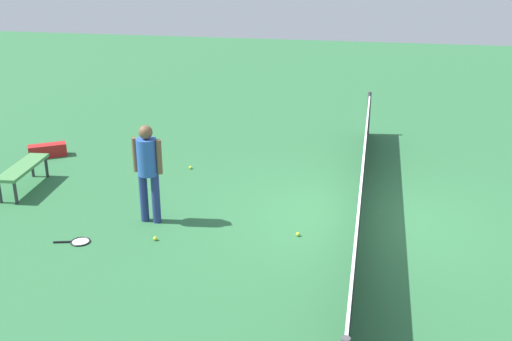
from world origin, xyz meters
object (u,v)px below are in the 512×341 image
(tennis_racket_near_player, at_px, (79,242))
(tennis_ball_midcourt, at_px, (191,167))
(player_near_side, at_px, (148,166))
(courtside_bench, at_px, (23,169))
(tennis_ball_near_player, at_px, (298,234))
(equipment_bag, at_px, (46,151))
(tennis_ball_by_net, at_px, (155,239))

(tennis_racket_near_player, bearing_deg, tennis_ball_midcourt, 167.75)
(tennis_racket_near_player, bearing_deg, player_near_side, 138.67)
(courtside_bench, bearing_deg, tennis_ball_near_player, 79.73)
(tennis_ball_near_player, height_order, courtside_bench, courtside_bench)
(tennis_ball_near_player, distance_m, equipment_bag, 6.61)
(tennis_ball_near_player, relative_size, tennis_ball_by_net, 1.00)
(tennis_racket_near_player, height_order, tennis_ball_by_net, tennis_ball_by_net)
(tennis_racket_near_player, height_order, courtside_bench, courtside_bench)
(tennis_ball_near_player, relative_size, courtside_bench, 0.04)
(tennis_racket_near_player, distance_m, equipment_bag, 4.52)
(tennis_racket_near_player, distance_m, tennis_ball_by_net, 1.21)
(tennis_ball_by_net, xyz_separation_m, tennis_ball_midcourt, (-3.27, -0.40, 0.00))
(tennis_ball_near_player, relative_size, equipment_bag, 0.08)
(tennis_ball_near_player, bearing_deg, tennis_racket_near_player, -75.28)
(player_near_side, xyz_separation_m, tennis_racket_near_player, (0.97, -0.86, -1.00))
(tennis_ball_by_net, relative_size, courtside_bench, 0.04)
(player_near_side, xyz_separation_m, courtside_bench, (-0.90, -2.88, -0.59))
(player_near_side, bearing_deg, tennis_racket_near_player, -41.33)
(tennis_ball_midcourt, height_order, courtside_bench, courtside_bench)
(tennis_racket_near_player, xyz_separation_m, courtside_bench, (-1.87, -2.02, 0.40))
(equipment_bag, bearing_deg, courtside_bench, 17.30)
(tennis_ball_by_net, relative_size, equipment_bag, 0.08)
(tennis_ball_midcourt, xyz_separation_m, courtside_bench, (1.69, -2.80, 0.38))
(player_near_side, distance_m, courtside_bench, 3.07)
(tennis_ball_midcourt, relative_size, equipment_bag, 0.08)
(tennis_racket_near_player, height_order, tennis_ball_near_player, tennis_ball_near_player)
(tennis_ball_midcourt, height_order, equipment_bag, equipment_bag)
(equipment_bag, bearing_deg, player_near_side, 51.67)
(tennis_ball_by_net, bearing_deg, equipment_bag, -132.13)
(tennis_ball_by_net, height_order, tennis_ball_midcourt, same)
(player_near_side, distance_m, tennis_ball_by_net, 1.23)
(tennis_racket_near_player, bearing_deg, courtside_bench, -132.78)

